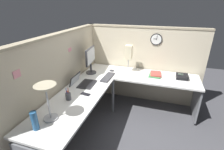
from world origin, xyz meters
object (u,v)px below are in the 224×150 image
desk_lamp_paper (129,53)px  wall_clock (156,39)px  desk_lamp_dome (46,91)px  cell_phone (85,94)px  keyboard (108,77)px  laptop (82,82)px  thermos_flask (35,121)px  book_stack (155,74)px  computer_mouse (112,70)px  pen_cup (68,96)px  office_phone (182,77)px  monitor (91,59)px

desk_lamp_paper → wall_clock: 0.59m
desk_lamp_dome → cell_phone: desk_lamp_dome is taller
desk_lamp_dome → keyboard: bearing=-11.4°
keyboard → cell_phone: (-0.67, 0.12, -0.01)m
cell_phone → laptop: bearing=41.6°
wall_clock → desk_lamp_dome: bearing=152.5°
thermos_flask → keyboard: bearing=-11.3°
wall_clock → book_stack: bearing=-168.0°
laptop → thermos_flask: thermos_flask is taller
computer_mouse → thermos_flask: thermos_flask is taller
desk_lamp_dome → thermos_flask: (-0.20, 0.04, -0.25)m
desk_lamp_dome → wall_clock: 2.23m
thermos_flask → book_stack: size_ratio=0.74×
desk_lamp_dome → pen_cup: size_ratio=2.47×
office_phone → desk_lamp_dome: bearing=136.9°
thermos_flask → office_phone: bearing=-40.6°
wall_clock → monitor: bearing=115.8°
desk_lamp_dome → wall_clock: size_ratio=2.02×
cell_phone → office_phone: bearing=-47.3°
pen_cup → book_stack: (1.23, -1.11, -0.03)m
wall_clock → laptop: bearing=133.3°
laptop → book_stack: (0.73, -1.16, -0.00)m
monitor → office_phone: (0.25, -1.67, -0.26)m
pen_cup → office_phone: bearing=-52.1°
keyboard → laptop: bearing=139.1°
computer_mouse → pen_cup: size_ratio=0.58×
computer_mouse → thermos_flask: (-1.82, 0.28, 0.09)m
desk_lamp_paper → thermos_flask: bearing=162.8°
keyboard → book_stack: (0.36, -0.82, 0.01)m
pen_cup → cell_phone: size_ratio=1.25×
office_phone → computer_mouse: bearing=91.7°
computer_mouse → cell_phone: 1.00m
monitor → wall_clock: (0.55, -1.14, 0.33)m
computer_mouse → desk_lamp_paper: desk_lamp_paper is taller
desk_lamp_paper → laptop: bearing=140.8°
monitor → desk_lamp_dome: (-1.42, -0.12, 0.07)m
computer_mouse → book_stack: book_stack is taller
laptop → pen_cup: bearing=-174.5°
cell_phone → book_stack: book_stack is taller
desk_lamp_dome → book_stack: 2.02m
cell_phone → wall_clock: 1.71m
monitor → book_stack: monitor is taller
wall_clock → thermos_flask: bearing=153.9°
computer_mouse → wall_clock: bearing=-66.4°
desk_lamp_dome → book_stack: size_ratio=1.49×
monitor → wall_clock: 1.30m
desk_lamp_dome → pen_cup: desk_lamp_dome is taller
desk_lamp_dome → book_stack: (1.67, -1.08, -0.34)m
wall_clock → office_phone: bearing=-119.4°
book_stack → desk_lamp_paper: size_ratio=0.56×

